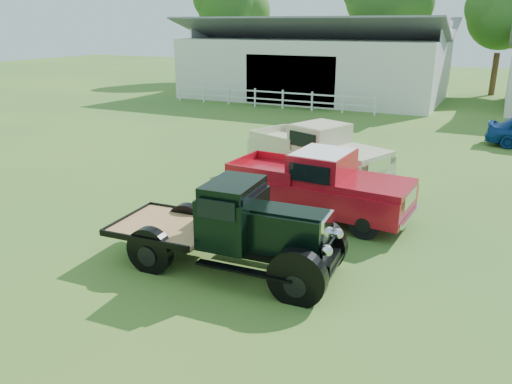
% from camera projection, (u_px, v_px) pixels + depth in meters
% --- Properties ---
extents(ground, '(120.00, 120.00, 0.00)m').
position_uv_depth(ground, '(228.00, 244.00, 12.55)').
color(ground, '#376A2B').
extents(shed_left, '(18.80, 10.20, 5.60)m').
position_uv_depth(shed_left, '(315.00, 59.00, 36.69)').
color(shed_left, silver).
rests_on(shed_left, ground).
extents(fence_rail, '(14.20, 0.16, 1.20)m').
position_uv_depth(fence_rail, '(269.00, 98.00, 32.70)').
color(fence_rail, white).
rests_on(fence_rail, ground).
extents(tree_a, '(6.30, 6.30, 10.50)m').
position_uv_depth(tree_a, '(229.00, 23.00, 46.42)').
color(tree_a, '#275913').
rests_on(tree_a, ground).
extents(tree_b, '(6.90, 6.90, 11.50)m').
position_uv_depth(tree_b, '(383.00, 17.00, 41.32)').
color(tree_b, '#275913').
rests_on(tree_b, ground).
extents(tree_c, '(5.40, 5.40, 9.00)m').
position_uv_depth(tree_c, '(500.00, 34.00, 37.14)').
color(tree_c, '#275913').
rests_on(tree_c, ground).
extents(vintage_flatbed, '(5.33, 2.36, 2.07)m').
position_uv_depth(vintage_flatbed, '(229.00, 226.00, 11.00)').
color(vintage_flatbed, black).
rests_on(vintage_flatbed, ground).
extents(red_pickup, '(5.47, 2.42, 1.95)m').
position_uv_depth(red_pickup, '(318.00, 184.00, 14.07)').
color(red_pickup, '#A80F1D').
rests_on(red_pickup, ground).
extents(white_pickup, '(5.73, 3.90, 1.96)m').
position_uv_depth(white_pickup, '(317.00, 152.00, 17.49)').
color(white_pickup, beige).
rests_on(white_pickup, ground).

